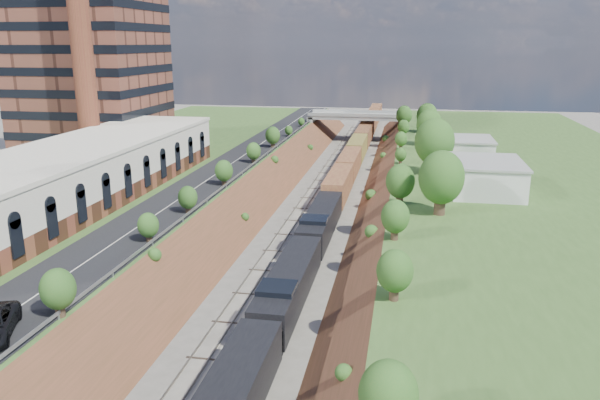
# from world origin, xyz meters

# --- Properties ---
(platform_left) EXTENTS (44.00, 180.00, 5.00)m
(platform_left) POSITION_xyz_m (-33.00, 60.00, 2.50)
(platform_left) COLOR #395B25
(platform_left) RESTS_ON ground
(platform_right) EXTENTS (44.00, 180.00, 5.00)m
(platform_right) POSITION_xyz_m (33.00, 60.00, 2.50)
(platform_right) COLOR #395B25
(platform_right) RESTS_ON ground
(embankment_left) EXTENTS (10.00, 180.00, 10.00)m
(embankment_left) POSITION_xyz_m (-11.00, 60.00, 0.00)
(embankment_left) COLOR brown
(embankment_left) RESTS_ON ground
(embankment_right) EXTENTS (10.00, 180.00, 10.00)m
(embankment_right) POSITION_xyz_m (11.00, 60.00, 0.00)
(embankment_right) COLOR brown
(embankment_right) RESTS_ON ground
(rail_left_track) EXTENTS (1.58, 180.00, 0.18)m
(rail_left_track) POSITION_xyz_m (-2.60, 60.00, 0.09)
(rail_left_track) COLOR gray
(rail_left_track) RESTS_ON ground
(rail_right_track) EXTENTS (1.58, 180.00, 0.18)m
(rail_right_track) POSITION_xyz_m (2.60, 60.00, 0.09)
(rail_right_track) COLOR gray
(rail_right_track) RESTS_ON ground
(road) EXTENTS (8.00, 180.00, 0.10)m
(road) POSITION_xyz_m (-15.50, 60.00, 5.05)
(road) COLOR black
(road) RESTS_ON platform_left
(guardrail) EXTENTS (0.10, 171.00, 0.70)m
(guardrail) POSITION_xyz_m (-11.40, 59.80, 5.55)
(guardrail) COLOR #99999E
(guardrail) RESTS_ON platform_left
(commercial_building) EXTENTS (14.30, 62.30, 7.00)m
(commercial_building) POSITION_xyz_m (-28.00, 38.00, 8.51)
(commercial_building) COLOR brown
(commercial_building) RESTS_ON platform_left
(smokestack) EXTENTS (3.20, 3.20, 40.00)m
(smokestack) POSITION_xyz_m (-36.00, 56.00, 25.00)
(smokestack) COLOR brown
(smokestack) RESTS_ON platform_left
(overpass) EXTENTS (24.50, 8.30, 7.40)m
(overpass) POSITION_xyz_m (0.00, 122.00, 4.92)
(overpass) COLOR gray
(overpass) RESTS_ON ground
(white_building_near) EXTENTS (9.00, 12.00, 4.00)m
(white_building_near) POSITION_xyz_m (23.50, 52.00, 7.00)
(white_building_near) COLOR silver
(white_building_near) RESTS_ON platform_right
(white_building_far) EXTENTS (8.00, 10.00, 3.60)m
(white_building_far) POSITION_xyz_m (23.00, 74.00, 6.80)
(white_building_far) COLOR silver
(white_building_far) RESTS_ON platform_right
(tree_right_large) EXTENTS (5.25, 5.25, 7.61)m
(tree_right_large) POSITION_xyz_m (17.00, 40.00, 9.38)
(tree_right_large) COLOR #473323
(tree_right_large) RESTS_ON platform_right
(tree_left_crest) EXTENTS (2.45, 2.45, 3.55)m
(tree_left_crest) POSITION_xyz_m (-11.80, 20.00, 7.04)
(tree_left_crest) COLOR #473323
(tree_left_crest) RESTS_ON platform_left
(freight_train) EXTENTS (3.20, 179.78, 4.74)m
(freight_train) POSITION_xyz_m (2.60, 85.44, 2.72)
(freight_train) COLOR black
(freight_train) RESTS_ON ground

